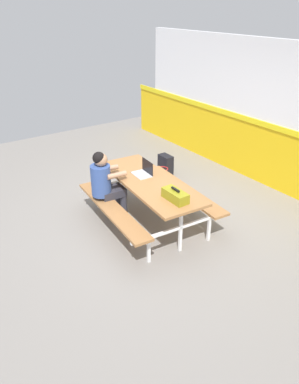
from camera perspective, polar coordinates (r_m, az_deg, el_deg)
ground_plane at (r=5.95m, az=-0.48°, el=-4.46°), size 10.00×10.00×0.02m
accent_backdrop at (r=7.16m, az=17.57°, el=10.93°), size 8.00×0.14×2.60m
picnic_table_main at (r=5.60m, az=0.00°, el=0.24°), size 2.12×1.71×0.74m
student_nearer at (r=5.61m, az=-6.81°, el=1.59°), size 0.38×0.53×1.21m
laptop_silver at (r=5.72m, az=-0.91°, el=3.17°), size 0.34×0.25×0.22m
toolbox_grey at (r=4.97m, az=4.02°, el=-0.55°), size 0.40×0.18×0.18m
backpack_dark at (r=7.36m, az=2.55°, el=4.09°), size 0.30×0.22×0.44m
tote_bag_bright at (r=6.82m, az=2.00°, el=1.89°), size 0.34×0.21×0.43m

